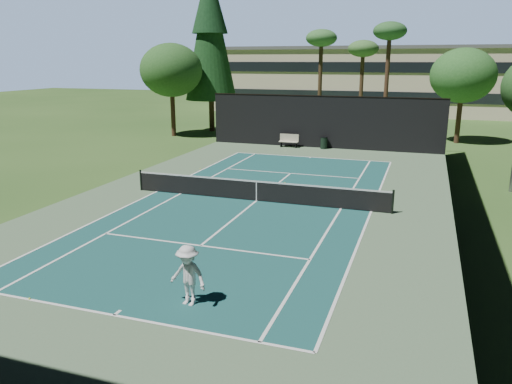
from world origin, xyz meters
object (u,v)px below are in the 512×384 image
(tennis_ball_b, at_px, (285,183))
(trash_bin, at_px, (324,143))
(player, at_px, (188,276))
(tennis_ball_a, at_px, (29,299))
(tennis_net, at_px, (256,190))
(tennis_ball_c, at_px, (316,187))
(tennis_ball_d, at_px, (200,169))
(park_bench, at_px, (289,140))

(tennis_ball_b, xyz_separation_m, trash_bin, (-0.17, 11.72, 0.44))
(player, height_order, tennis_ball_a, player)
(tennis_net, height_order, player, player)
(player, xyz_separation_m, tennis_ball_c, (0.55, 14.22, -0.84))
(tennis_net, distance_m, tennis_ball_b, 3.97)
(tennis_ball_a, relative_size, tennis_ball_d, 1.07)
(tennis_ball_a, xyz_separation_m, trash_bin, (3.01, 27.52, 0.44))
(tennis_net, distance_m, tennis_ball_d, 8.15)
(tennis_ball_b, distance_m, tennis_ball_c, 1.84)
(tennis_ball_a, bearing_deg, tennis_net, 76.57)
(tennis_net, height_order, tennis_ball_d, tennis_net)
(tennis_ball_c, bearing_deg, tennis_ball_b, 169.18)
(player, distance_m, tennis_ball_a, 4.69)
(tennis_ball_c, xyz_separation_m, tennis_ball_d, (-7.87, 2.21, -0.00))
(tennis_ball_c, xyz_separation_m, trash_bin, (-1.98, 12.07, 0.44))
(tennis_ball_a, height_order, trash_bin, trash_bin)
(tennis_ball_a, bearing_deg, trash_bin, 83.75)
(park_bench, bearing_deg, tennis_net, -80.57)
(tennis_net, xyz_separation_m, tennis_ball_b, (0.35, 3.92, -0.52))
(player, relative_size, tennis_ball_a, 24.88)
(tennis_ball_a, relative_size, tennis_ball_b, 1.02)
(tennis_net, distance_m, tennis_ball_a, 12.22)
(tennis_ball_c, relative_size, tennis_ball_d, 1.15)
(tennis_ball_c, relative_size, trash_bin, 0.08)
(tennis_ball_a, height_order, park_bench, park_bench)
(player, bearing_deg, trash_bin, 102.82)
(tennis_ball_d, distance_m, park_bench, 10.21)
(tennis_net, xyz_separation_m, trash_bin, (0.18, 15.65, -0.08))
(tennis_ball_b, height_order, tennis_ball_c, tennis_ball_c)
(tennis_net, height_order, park_bench, tennis_net)
(tennis_net, distance_m, park_bench, 15.71)
(park_bench, bearing_deg, tennis_ball_b, -75.82)
(tennis_ball_a, bearing_deg, tennis_ball_d, 99.23)
(player, xyz_separation_m, tennis_ball_d, (-7.32, 16.43, -0.84))
(tennis_ball_b, xyz_separation_m, park_bench, (-2.92, 11.57, 0.51))
(tennis_net, bearing_deg, tennis_ball_a, -103.43)
(tennis_ball_a, xyz_separation_m, tennis_ball_b, (3.19, 15.80, -0.00))
(trash_bin, bearing_deg, tennis_ball_d, -120.83)
(player, xyz_separation_m, park_bench, (-4.18, 26.13, -0.33))
(tennis_net, relative_size, trash_bin, 13.65)
(tennis_ball_a, xyz_separation_m, park_bench, (0.26, 27.37, 0.51))
(tennis_ball_d, distance_m, trash_bin, 11.49)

